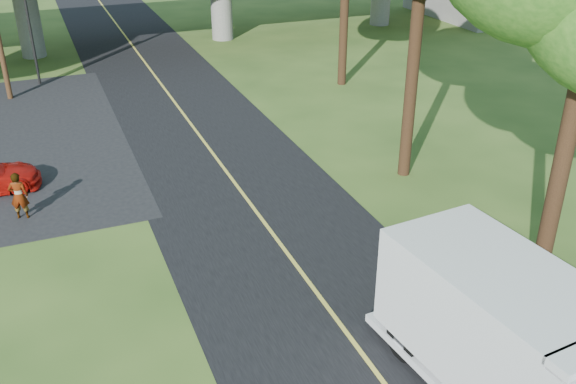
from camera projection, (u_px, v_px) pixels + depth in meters
ground at (374, 371)px, 14.81m from camera, size 120.00×120.00×0.00m
road at (240, 190)px, 23.08m from camera, size 7.00×90.00×0.02m
lane_line at (240, 189)px, 23.07m from camera, size 0.12×90.00×0.01m
traffic_signal at (29, 24)px, 32.86m from camera, size 0.18×0.22×5.20m
step_van at (522, 346)px, 13.09m from camera, size 3.39×7.53×3.06m
pedestrian at (19, 196)px, 20.88m from camera, size 0.68×0.53×1.65m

